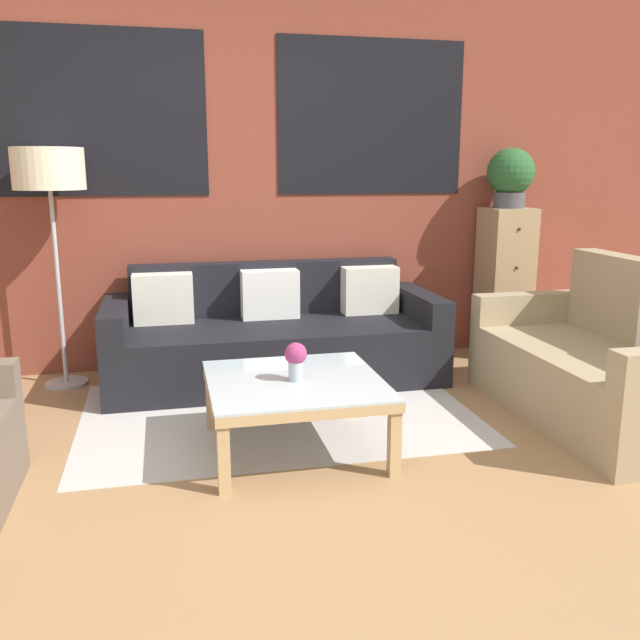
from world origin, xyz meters
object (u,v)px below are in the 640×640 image
(potted_plant, at_px, (511,175))
(flower_vase, at_px, (296,359))
(floor_lamp, at_px, (49,177))
(drawer_cabinet, at_px, (504,283))
(settee_vintage, at_px, (602,368))
(coffee_table, at_px, (295,390))
(couch_dark, at_px, (274,339))

(potted_plant, relative_size, flower_vase, 2.25)
(floor_lamp, distance_m, drawer_cabinet, 3.35)
(settee_vintage, relative_size, potted_plant, 3.57)
(coffee_table, height_order, flower_vase, flower_vase)
(couch_dark, xyz_separation_m, coffee_table, (-0.09, -1.25, 0.05))
(couch_dark, distance_m, coffee_table, 1.26)
(drawer_cabinet, distance_m, potted_plant, 0.81)
(drawer_cabinet, bearing_deg, settee_vintage, -94.77)
(floor_lamp, bearing_deg, potted_plant, 0.96)
(flower_vase, bearing_deg, couch_dark, 85.93)
(coffee_table, distance_m, drawer_cabinet, 2.45)
(coffee_table, height_order, potted_plant, potted_plant)
(couch_dark, distance_m, potted_plant, 2.16)
(couch_dark, height_order, settee_vintage, settee_vintage)
(couch_dark, height_order, floor_lamp, floor_lamp)
(potted_plant, bearing_deg, flower_vase, -142.14)
(settee_vintage, xyz_separation_m, potted_plant, (0.12, 1.44, 1.07))
(coffee_table, bearing_deg, flower_vase, -84.37)
(couch_dark, height_order, coffee_table, couch_dark)
(drawer_cabinet, bearing_deg, coffee_table, -142.60)
(potted_plant, bearing_deg, couch_dark, -172.97)
(settee_vintage, distance_m, potted_plant, 1.80)
(coffee_table, distance_m, floor_lamp, 2.20)
(settee_vintage, height_order, coffee_table, settee_vintage)
(potted_plant, xyz_separation_m, flower_vase, (-1.94, -1.51, -0.88))
(couch_dark, bearing_deg, flower_vase, -94.07)
(coffee_table, distance_m, potted_plant, 2.66)
(couch_dark, height_order, potted_plant, potted_plant)
(couch_dark, height_order, flower_vase, couch_dark)
(settee_vintage, bearing_deg, coffee_table, -178.57)
(floor_lamp, relative_size, drawer_cabinet, 1.37)
(settee_vintage, relative_size, drawer_cabinet, 1.39)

